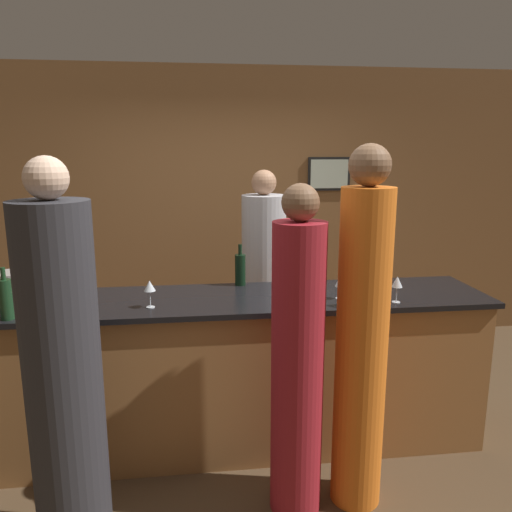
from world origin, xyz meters
TOP-DOWN VIEW (x-y plane):
  - ground_plane at (0.00, 0.00)m, footprint 14.00×14.00m
  - back_wall at (0.00, 1.95)m, footprint 8.00×0.08m
  - bar_counter at (0.00, 0.00)m, footprint 3.26×0.70m
  - bartender at (0.27, 0.86)m, footprint 0.36×0.36m
  - guest_0 at (-0.94, -0.80)m, footprint 0.36×0.36m
  - guest_1 at (0.60, -0.65)m, footprint 0.28×0.28m
  - guest_2 at (0.23, -0.67)m, footprint 0.29×0.29m
  - wine_bottle_0 at (-1.37, -0.27)m, footprint 0.07×0.07m
  - wine_bottle_1 at (0.02, 0.30)m, footprint 0.08×0.08m
  - ice_bucket at (-1.43, 0.01)m, footprint 0.21×0.21m
  - wine_glass_0 at (0.62, -0.12)m, footprint 0.06×0.06m
  - wine_glass_1 at (0.40, -0.26)m, footprint 0.07×0.07m
  - wine_glass_2 at (-0.58, -0.15)m, footprint 0.07×0.07m
  - wine_glass_3 at (0.64, -0.29)m, footprint 0.07×0.07m
  - wine_glass_4 at (0.95, -0.24)m, footprint 0.07×0.07m
  - wine_glass_5 at (-1.15, -0.09)m, footprint 0.08×0.08m

SIDE VIEW (x-z plane):
  - ground_plane at x=0.00m, z-range 0.00..0.00m
  - bar_counter at x=0.00m, z-range 0.00..1.05m
  - bartender at x=0.27m, z-range -0.07..1.77m
  - guest_2 at x=0.23m, z-range -0.05..1.79m
  - guest_0 at x=-0.94m, z-range -0.07..1.91m
  - guest_1 at x=0.60m, z-range -0.04..1.99m
  - ice_bucket at x=-1.43m, z-range 1.05..1.26m
  - wine_glass_0 at x=0.62m, z-range 1.09..1.23m
  - wine_bottle_1 at x=0.02m, z-range 1.02..1.31m
  - wine_glass_5 at x=-1.15m, z-range 1.09..1.25m
  - wine_bottle_0 at x=-1.37m, z-range 1.02..1.32m
  - wine_glass_1 at x=0.40m, z-range 1.09..1.26m
  - wine_glass_4 at x=0.95m, z-range 1.10..1.27m
  - wine_glass_2 at x=-0.58m, z-range 1.10..1.27m
  - wine_glass_3 at x=0.64m, z-range 1.10..1.27m
  - back_wall at x=0.00m, z-range 0.00..2.80m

